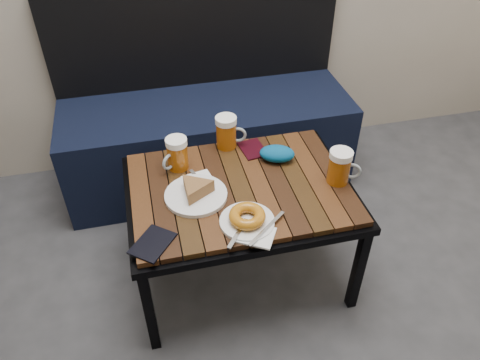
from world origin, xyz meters
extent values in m
cube|color=black|center=(-0.22, 1.74, 0.23)|extent=(1.40, 0.50, 0.45)
cube|color=black|center=(-0.22, 1.97, 0.70)|extent=(1.40, 0.05, 0.50)
cube|color=black|center=(-0.60, 0.80, 0.21)|extent=(0.03, 0.03, 0.42)
cube|color=black|center=(0.18, 0.80, 0.21)|extent=(0.04, 0.03, 0.42)
cube|color=black|center=(-0.60, 1.36, 0.21)|extent=(0.03, 0.04, 0.42)
cube|color=black|center=(0.18, 1.36, 0.21)|extent=(0.04, 0.04, 0.42)
cube|color=black|center=(-0.21, 1.08, 0.43)|extent=(0.84, 0.62, 0.03)
cube|color=#331B0B|center=(-0.21, 1.08, 0.46)|extent=(0.80, 0.58, 0.02)
cylinder|color=#96490C|center=(-0.42, 1.25, 0.53)|extent=(0.11, 0.11, 0.11)
cylinder|color=white|center=(-0.42, 1.25, 0.59)|extent=(0.08, 0.08, 0.02)
torus|color=#8C999E|center=(-0.45, 1.22, 0.53)|extent=(0.06, 0.05, 0.07)
cylinder|color=#96490C|center=(-0.21, 1.34, 0.53)|extent=(0.10, 0.10, 0.11)
cylinder|color=white|center=(-0.21, 1.34, 0.60)|extent=(0.09, 0.09, 0.03)
torus|color=#8C999E|center=(-0.16, 1.33, 0.53)|extent=(0.07, 0.03, 0.07)
cylinder|color=#96490C|center=(0.15, 1.03, 0.53)|extent=(0.11, 0.11, 0.11)
cylinder|color=white|center=(0.15, 1.03, 0.60)|extent=(0.08, 0.08, 0.03)
torus|color=#8C999E|center=(0.19, 1.01, 0.53)|extent=(0.07, 0.04, 0.07)
cylinder|color=white|center=(-0.38, 1.06, 0.48)|extent=(0.23, 0.23, 0.02)
cylinder|color=white|center=(-0.24, 0.89, 0.48)|extent=(0.19, 0.19, 0.01)
torus|color=#98580D|center=(-0.24, 0.89, 0.50)|extent=(0.12, 0.12, 0.04)
cube|color=#A5A8AD|center=(-0.18, 0.84, 0.49)|extent=(0.16, 0.13, 0.00)
cube|color=#A5A8AD|center=(-0.28, 0.84, 0.49)|extent=(0.10, 0.12, 0.00)
cube|color=white|center=(-0.36, 1.14, 0.48)|extent=(0.13, 0.13, 0.01)
cube|color=#A5A8AD|center=(-0.36, 1.14, 0.48)|extent=(0.05, 0.14, 0.00)
cube|color=white|center=(-0.22, 0.82, 0.48)|extent=(0.15, 0.14, 0.01)
cube|color=black|center=(-0.55, 0.87, 0.48)|extent=(0.17, 0.17, 0.01)
cube|color=black|center=(-0.11, 1.29, 0.48)|extent=(0.11, 0.14, 0.01)
ellipsoid|color=navy|center=(-0.03, 1.21, 0.50)|extent=(0.16, 0.13, 0.06)
camera|label=1|loc=(-0.52, -0.20, 1.59)|focal=35.00mm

